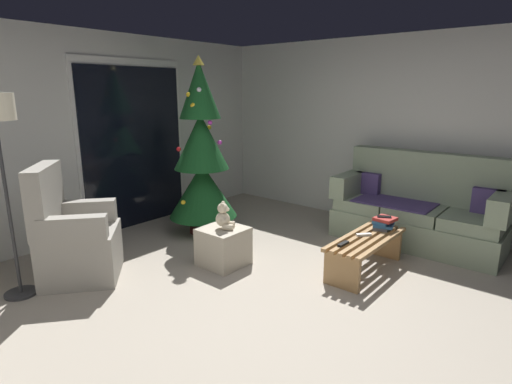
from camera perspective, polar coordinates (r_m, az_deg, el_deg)
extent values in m
plane|color=#9E9384|center=(3.58, 4.71, -16.33)|extent=(7.00, 7.00, 0.00)
cube|color=beige|center=(5.48, -22.40, 7.12)|extent=(5.72, 0.12, 2.50)
cube|color=beige|center=(5.71, 21.87, 7.42)|extent=(0.12, 6.00, 2.50)
cube|color=silver|center=(5.74, -16.60, 6.35)|extent=(1.60, 0.02, 2.20)
cube|color=black|center=(5.73, -16.47, 5.85)|extent=(1.50, 0.02, 2.10)
cube|color=gray|center=(5.29, 21.17, -4.99)|extent=(0.77, 1.91, 0.34)
cube|color=gray|center=(5.06, 27.99, -3.70)|extent=(0.68, 0.61, 0.14)
cube|color=gray|center=(5.21, 21.34, -2.55)|extent=(0.68, 0.61, 0.14)
cube|color=gray|center=(5.41, 15.13, -1.44)|extent=(0.68, 0.61, 0.14)
cube|color=gray|center=(5.42, 22.75, 1.98)|extent=(0.21, 1.90, 0.60)
cube|color=gray|center=(4.99, 31.10, -1.81)|extent=(0.76, 0.21, 0.28)
cube|color=gray|center=(5.48, 12.98, 1.14)|extent=(0.76, 0.21, 0.28)
cube|color=#47386B|center=(5.24, 18.76, -1.32)|extent=(0.61, 0.90, 0.02)
cube|color=#47386B|center=(5.17, 29.53, -1.12)|extent=(0.12, 0.32, 0.28)
cube|color=#47386B|center=(5.56, 15.29, 1.17)|extent=(0.12, 0.32, 0.28)
cube|color=#9E7547|center=(4.25, 17.21, -6.78)|extent=(1.10, 0.05, 0.04)
cube|color=#9E7547|center=(4.28, 16.12, -6.55)|extent=(1.10, 0.05, 0.04)
cube|color=#9E7547|center=(4.31, 15.05, -6.32)|extent=(1.10, 0.05, 0.04)
cube|color=#9E7547|center=(4.35, 14.00, -6.09)|extent=(1.10, 0.05, 0.04)
cube|color=#9E7547|center=(4.38, 12.96, -5.86)|extent=(1.10, 0.05, 0.04)
cube|color=#9E7547|center=(3.97, 11.83, -10.77)|extent=(0.05, 0.36, 0.33)
cube|color=#9E7547|center=(4.80, 17.41, -6.69)|extent=(0.05, 0.36, 0.33)
cube|color=black|center=(4.05, 12.00, -7.04)|extent=(0.16, 0.05, 0.02)
cube|color=silver|center=(4.34, 14.72, -5.74)|extent=(0.15, 0.13, 0.02)
cube|color=#4C4C51|center=(4.61, 17.04, -4.68)|extent=(0.26, 0.20, 0.03)
cube|color=#285684|center=(4.59, 17.32, -4.41)|extent=(0.23, 0.23, 0.03)
cube|color=#285684|center=(4.59, 17.24, -3.99)|extent=(0.21, 0.17, 0.03)
cube|color=#A32D28|center=(4.58, 17.50, -3.59)|extent=(0.22, 0.22, 0.03)
cube|color=black|center=(4.58, 17.37, -3.29)|extent=(0.13, 0.16, 0.01)
cylinder|color=#4C1E19|center=(5.43, -7.25, -5.00)|extent=(0.36, 0.36, 0.10)
cylinder|color=brown|center=(5.39, -7.29, -3.90)|extent=(0.08, 0.08, 0.12)
cone|color=#14471E|center=(5.28, -7.42, 0.26)|extent=(0.86, 0.86, 0.69)
cone|color=#14471E|center=(5.17, -7.64, 6.98)|extent=(0.69, 0.69, 0.69)
cone|color=#14471E|center=(5.13, -7.87, 13.89)|extent=(0.51, 0.51, 0.69)
sphere|color=blue|center=(5.27, -6.09, 10.78)|extent=(0.06, 0.06, 0.06)
sphere|color=gold|center=(4.99, -10.08, -1.42)|extent=(0.06, 0.06, 0.06)
sphere|color=red|center=(5.23, -10.67, 5.86)|extent=(0.06, 0.06, 0.06)
sphere|color=gold|center=(5.36, -6.53, 8.90)|extent=(0.06, 0.06, 0.06)
sphere|color=white|center=(5.26, -6.91, 13.30)|extent=(0.06, 0.06, 0.06)
sphere|color=gold|center=(4.98, -8.70, 11.84)|extent=(0.06, 0.06, 0.06)
sphere|color=gold|center=(4.98, -8.79, 11.75)|extent=(0.06, 0.06, 0.06)
sphere|color=#B233A5|center=(4.97, -6.40, 9.57)|extent=(0.06, 0.06, 0.06)
sphere|color=white|center=(4.99, -7.92, 13.90)|extent=(0.06, 0.06, 0.06)
sphere|color=#B233A5|center=(5.64, -9.21, 0.59)|extent=(0.06, 0.06, 0.06)
sphere|color=gold|center=(5.06, -9.38, 13.19)|extent=(0.06, 0.06, 0.06)
sphere|color=#B233A5|center=(5.04, -5.07, 6.86)|extent=(0.06, 0.06, 0.06)
cone|color=#EAD14C|center=(5.14, -8.00, 17.68)|extent=(0.14, 0.14, 0.12)
cube|color=gray|center=(4.45, -22.91, -8.97)|extent=(0.96, 0.96, 0.31)
cube|color=gray|center=(4.36, -23.21, -5.99)|extent=(0.96, 0.96, 0.18)
cube|color=gray|center=(4.32, -27.22, -0.93)|extent=(0.56, 0.63, 0.64)
cube|color=gray|center=(4.56, -22.48, -2.44)|extent=(0.54, 0.48, 0.22)
cube|color=gray|center=(4.04, -24.02, -4.65)|extent=(0.54, 0.48, 0.22)
cylinder|color=#2D2D30|center=(4.40, -29.79, -12.07)|extent=(0.28, 0.28, 0.02)
cylinder|color=#2D2D30|center=(4.14, -31.10, -2.16)|extent=(0.03, 0.03, 1.55)
cube|color=#B2A893|center=(4.38, -4.55, -7.53)|extent=(0.44, 0.44, 0.40)
cylinder|color=beige|center=(4.34, -3.70, -4.46)|extent=(0.11, 0.13, 0.06)
cylinder|color=beige|center=(4.25, -3.94, -4.88)|extent=(0.11, 0.13, 0.06)
sphere|color=beige|center=(4.28, -4.62, -3.78)|extent=(0.15, 0.15, 0.15)
sphere|color=beige|center=(4.25, -4.66, -2.25)|extent=(0.11, 0.11, 0.11)
sphere|color=#F4E5C1|center=(4.24, -4.00, -2.40)|extent=(0.04, 0.04, 0.04)
sphere|color=beige|center=(4.27, -4.57, -1.51)|extent=(0.04, 0.04, 0.04)
sphere|color=beige|center=(4.20, -4.77, -1.78)|extent=(0.04, 0.04, 0.04)
sphere|color=beige|center=(4.34, -4.19, -3.38)|extent=(0.06, 0.06, 0.06)
sphere|color=beige|center=(4.21, -4.54, -3.96)|extent=(0.06, 0.06, 0.06)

